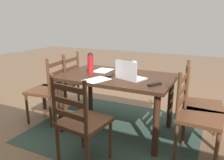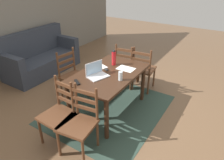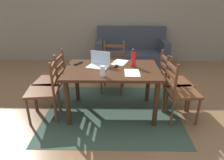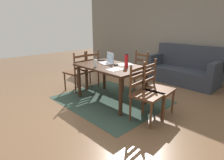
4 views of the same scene
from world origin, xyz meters
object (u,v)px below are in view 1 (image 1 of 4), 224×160
Objects in this scene: water_bottle at (90,63)px; tv_remote at (155,84)px; laptop at (129,74)px; chair_far_head at (81,122)px; dining_table at (117,83)px; drinking_glass at (134,66)px; chair_left_far at (196,116)px; chair_left_near at (199,105)px; chair_right_far at (48,90)px; chair_right_near at (64,84)px; computer_mouse at (110,75)px.

water_bottle is 1.67× the size of tv_remote.
laptop is 2.20× the size of tv_remote.
dining_table is at bearing -90.35° from chair_far_head.
laptop is at bearing 101.59° from drinking_glass.
chair_left_far is at bearing 176.60° from water_bottle.
chair_left_far reaches higher than drinking_glass.
dining_table is 1.48× the size of chair_left_far.
chair_left_near is 2.01m from chair_right_far.
water_bottle is 0.60m from drinking_glass.
chair_right_far and chair_right_near have the same top height.
computer_mouse is at bearing -85.86° from chair_far_head.
chair_right_far reaches higher than dining_table.
chair_left_near is (-0.99, -0.99, 0.00)m from chair_far_head.
laptop is at bearing 19.03° from chair_left_near.
tv_remote is at bearing 172.44° from water_bottle.
chair_left_far is 9.50× the size of computer_mouse.
water_bottle is at bearing -3.40° from chair_left_far.
drinking_glass is 0.42m from computer_mouse.
computer_mouse is at bearing -174.51° from chair_right_far.
laptop reaches higher than chair_left_near.
chair_far_head is 2.54× the size of laptop.
chair_right_near is at bearing -10.39° from dining_table.
dining_table is at bearing 9.89° from chair_left_near.
chair_left_near is 9.50× the size of computer_mouse.
tv_remote is at bearing 4.78° from chair_left_far.
tv_remote is (0.44, 0.04, 0.29)m from chair_left_far.
chair_left_far is 2.01m from chair_right_near.
chair_left_near is at bearing -168.36° from water_bottle.
chair_right_near is 1.27m from laptop.
computer_mouse is at bearing -3.45° from laptop.
chair_right_far is (0.99, 0.17, -0.18)m from dining_table.
computer_mouse is (1.05, -0.09, 0.30)m from chair_left_far.
laptop is 2.59× the size of drinking_glass.
chair_left_far reaches higher than computer_mouse.
chair_far_head is 1.00× the size of chair_left_near.
chair_right_near is 6.58× the size of drinking_glass.
dining_table is 9.71× the size of drinking_glass.
drinking_glass is (0.87, -0.47, 0.36)m from chair_left_far.
chair_right_far is 0.35m from chair_right_near.
laptop reaches higher than chair_far_head.
chair_left_near is at bearing -90.05° from chair_left_far.
chair_far_head reaches higher than dining_table.
dining_table is at bearing -10.07° from chair_left_far.
water_bottle is (-0.67, 0.28, 0.43)m from chair_right_near.
drinking_glass is 0.67m from tv_remote.
chair_far_head is 3.36× the size of water_bottle.
computer_mouse is (-0.93, 0.26, 0.30)m from chair_right_near.
chair_right_near is at bearing 15.33° from computer_mouse.
water_bottle reaches higher than chair_far_head.
laptop is at bearing -176.45° from chair_right_far.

